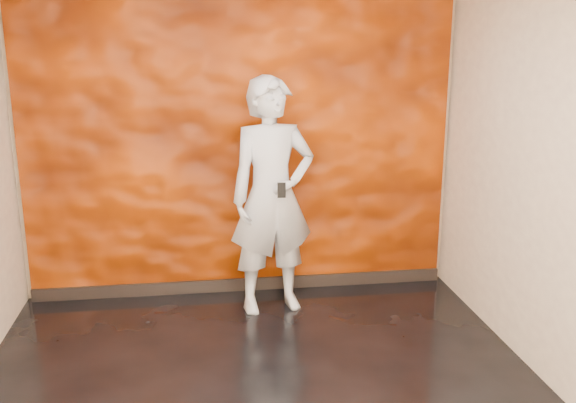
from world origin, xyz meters
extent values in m
cube|color=black|center=(0.00, 0.00, -0.01)|extent=(4.00, 4.00, 0.01)
cube|color=tan|center=(0.00, 2.00, 1.40)|extent=(4.00, 0.02, 2.80)
cube|color=tan|center=(0.00, -2.00, 1.40)|extent=(4.00, 0.02, 2.80)
cube|color=tan|center=(2.00, 0.00, 1.40)|extent=(0.02, 4.00, 2.80)
cube|color=#BF3E00|center=(0.00, 1.96, 1.38)|extent=(3.90, 0.06, 2.75)
cube|color=black|center=(0.00, 1.92, 0.06)|extent=(3.90, 0.04, 0.12)
imported|color=#949AA3|center=(0.24, 1.49, 1.03)|extent=(0.84, 0.64, 2.07)
cube|color=black|center=(0.28, 1.18, 1.16)|extent=(0.07, 0.02, 0.13)
camera|label=1|loc=(-0.38, -3.85, 2.39)|focal=40.00mm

